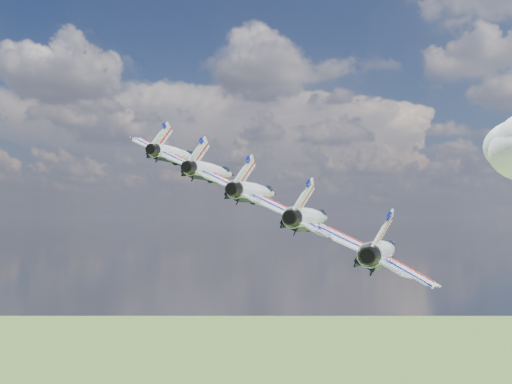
% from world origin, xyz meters
% --- Properties ---
extents(jet_0, '(14.15, 18.06, 9.63)m').
position_xyz_m(jet_0, '(-34.45, 15.41, 160.85)').
color(jet_0, white).
extents(jet_1, '(14.15, 18.06, 9.63)m').
position_xyz_m(jet_1, '(-26.75, 8.24, 157.72)').
color(jet_1, white).
extents(jet_2, '(14.15, 18.06, 9.63)m').
position_xyz_m(jet_2, '(-19.04, 1.08, 154.58)').
color(jet_2, silver).
extents(jet_3, '(14.15, 18.06, 9.63)m').
position_xyz_m(jet_3, '(-11.34, -6.08, 151.44)').
color(jet_3, white).
extents(jet_4, '(14.15, 18.06, 9.63)m').
position_xyz_m(jet_4, '(-3.64, -13.25, 148.31)').
color(jet_4, white).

